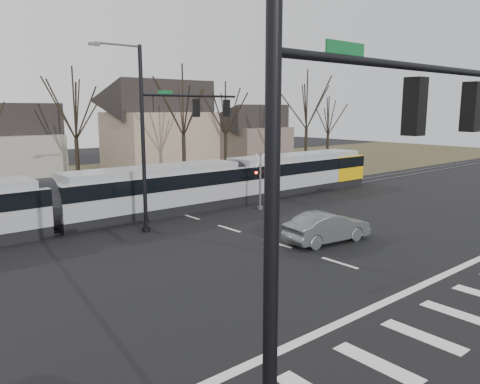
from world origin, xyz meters
TOP-DOWN VIEW (x-y plane):
  - ground at (0.00, 0.00)m, footprint 140.00×140.00m
  - grass_verge at (0.00, 32.00)m, footprint 140.00×28.00m
  - crosswalk at (0.00, -4.00)m, footprint 27.00×2.60m
  - stop_line at (0.00, -1.80)m, footprint 28.00×0.35m
  - lane_dashes at (0.00, 16.00)m, footprint 0.18×30.00m
  - rail_pair at (0.00, 15.80)m, footprint 90.00×1.52m
  - tram at (-1.60, 16.00)m, footprint 41.67×3.09m
  - sedan at (2.21, 4.58)m, footprint 2.83×5.20m
  - signal_pole_near_left at (-10.41, -6.00)m, footprint 9.28×0.44m
  - signal_pole_far at (-2.41, 12.50)m, footprint 9.28×0.44m
  - rail_crossing_signal at (5.00, 12.79)m, footprint 1.08×0.36m
  - tree_row at (2.00, 26.00)m, footprint 59.20×7.20m
  - house_b at (-5.00, 36.00)m, footprint 8.64×7.56m
  - house_c at (9.00, 33.00)m, footprint 10.80×8.64m
  - house_d at (24.00, 35.00)m, footprint 8.64×7.56m

SIDE VIEW (x-z plane):
  - ground at x=0.00m, z-range 0.00..0.00m
  - grass_verge at x=0.00m, z-range 0.00..0.01m
  - crosswalk at x=0.00m, z-range 0.00..0.01m
  - stop_line at x=0.00m, z-range 0.00..0.01m
  - lane_dashes at x=0.00m, z-range 0.00..0.01m
  - rail_pair at x=0.00m, z-range 0.00..0.06m
  - sedan at x=2.21m, z-range 0.00..1.58m
  - tram at x=-1.60m, z-range 0.14..3.30m
  - rail_crossing_signal at x=5.00m, z-range -0.11..3.89m
  - house_b at x=-5.00m, z-range 0.14..7.79m
  - house_d at x=24.00m, z-range 0.14..7.79m
  - tree_row at x=2.00m, z-range 0.00..10.00m
  - house_c at x=9.00m, z-range 0.18..10.28m
  - signal_pole_near_left at x=-10.41m, z-range 0.60..10.80m
  - signal_pole_far at x=-2.41m, z-range 0.60..10.80m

